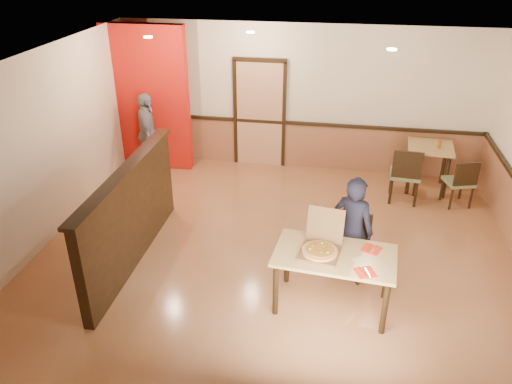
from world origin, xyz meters
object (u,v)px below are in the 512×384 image
passerby (148,134)px  condiment (439,144)px  diner (352,230)px  pizza_box (321,248)px  main_table (334,262)px  side_chair_right (461,181)px  diner_chair (353,242)px  side_chair_left (406,173)px  side_table (429,156)px

passerby → condiment: bearing=-113.6°
diner → pizza_box: size_ratio=2.53×
condiment → main_table: bearing=-115.5°
diner → passerby: 4.80m
main_table → side_chair_right: bearing=61.1°
diner_chair → side_chair_left: 2.40m
pizza_box → diner_chair: bearing=70.6°
main_table → side_table: 3.95m
main_table → condiment: 3.96m
pizza_box → condiment: bearing=71.1°
side_chair_left → diner: 2.55m
main_table → diner_chair: diner_chair is taller
passerby → condiment: (5.38, 0.13, 0.12)m
main_table → side_table: size_ratio=1.80×
main_table → side_chair_right: size_ratio=1.74×
main_table → side_chair_left: side_chair_left is taller
diner_chair → side_table: 3.16m
side_chair_left → passerby: 4.83m
diner_chair → side_table: (1.34, 2.85, 0.17)m
side_chair_right → side_table: (-0.47, 0.61, 0.18)m
diner_chair → diner: size_ratio=0.58×
side_chair_right → passerby: 5.75m
pizza_box → condiment: (1.88, 3.55, 0.07)m
side_chair_left → condiment: size_ratio=6.96×
main_table → side_chair_left: size_ratio=1.49×
diner → condiment: size_ratio=10.37×
main_table → diner: (0.21, 0.63, 0.09)m
diner_chair → diner: 0.31m
side_table → passerby: 5.26m
side_chair_left → condiment: (0.58, 0.56, 0.35)m
side_table → side_chair_left: bearing=-126.1°
passerby → pizza_box: (3.51, -3.42, 0.05)m
main_table → pizza_box: (-0.18, 0.02, 0.17)m
condiment → side_table: bearing=153.7°
pizza_box → condiment: size_ratio=4.10×
diner_chair → side_chair_right: (1.81, 2.24, -0.01)m
main_table → diner: 0.67m
side_chair_right → pizza_box: (-2.22, -3.00, 0.36)m
side_chair_left → pizza_box: bearing=71.2°
diner → condiment: diner is taller
pizza_box → side_chair_right: bearing=62.4°
main_table → pizza_box: 0.25m
side_table → condiment: 0.29m
passerby → condiment: passerby is taller
side_chair_left → pizza_box: (-1.29, -2.98, 0.28)m
side_table → condiment: bearing=-26.3°
side_chair_right → diner: bearing=35.9°
side_table → pizza_box: 4.02m
passerby → diner: bearing=-150.8°
side_table → pizza_box: size_ratio=1.41×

